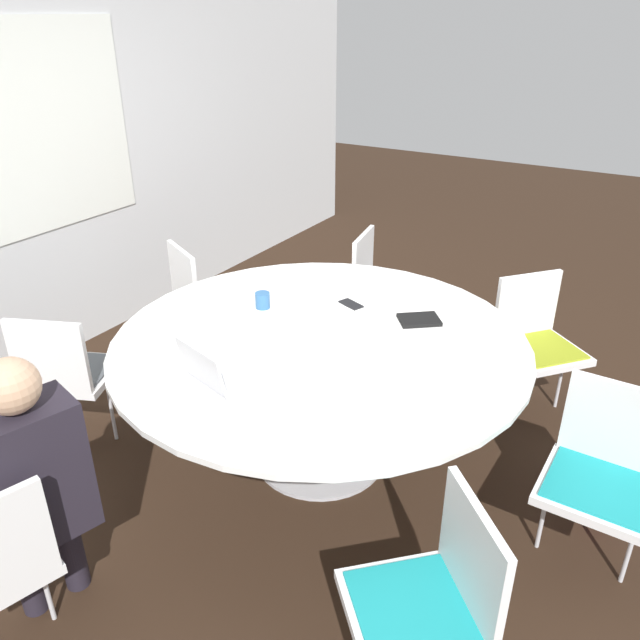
{
  "coord_description": "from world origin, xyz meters",
  "views": [
    {
      "loc": [
        -2.36,
        -1.42,
        2.22
      ],
      "look_at": [
        0.0,
        0.0,
        0.85
      ],
      "focal_mm": 35.0,
      "sensor_mm": 36.0,
      "label": 1
    }
  ],
  "objects_px": {
    "chair_4": "(379,282)",
    "laptop": "(212,374)",
    "chair_3": "(536,336)",
    "chair_6": "(66,368)",
    "chair_1": "(432,595)",
    "chair_2": "(602,467)",
    "handbag": "(604,482)",
    "chair_5": "(203,293)",
    "spiral_notebook": "(419,320)",
    "person_0": "(33,477)",
    "cell_phone": "(351,304)",
    "coffee_cup": "(263,300)"
  },
  "relations": [
    {
      "from": "chair_4",
      "to": "laptop",
      "type": "height_order",
      "value": "laptop"
    },
    {
      "from": "chair_3",
      "to": "chair_6",
      "type": "xyz_separation_m",
      "value": [
        -1.69,
        2.07,
        0.0
      ]
    },
    {
      "from": "chair_1",
      "to": "chair_6",
      "type": "distance_m",
      "value": 2.26
    },
    {
      "from": "chair_6",
      "to": "chair_3",
      "type": "bearing_deg",
      "value": 16.14
    },
    {
      "from": "chair_2",
      "to": "chair_4",
      "type": "bearing_deg",
      "value": -36.18
    },
    {
      "from": "chair_6",
      "to": "handbag",
      "type": "relative_size",
      "value": 2.34
    },
    {
      "from": "chair_1",
      "to": "chair_2",
      "type": "bearing_deg",
      "value": -64.9
    },
    {
      "from": "chair_5",
      "to": "laptop",
      "type": "distance_m",
      "value": 1.62
    },
    {
      "from": "laptop",
      "to": "chair_1",
      "type": "bearing_deg",
      "value": -179.84
    },
    {
      "from": "chair_2",
      "to": "laptop",
      "type": "xyz_separation_m",
      "value": [
        -0.65,
        1.55,
        0.31
      ]
    },
    {
      "from": "chair_1",
      "to": "laptop",
      "type": "height_order",
      "value": "laptop"
    },
    {
      "from": "chair_3",
      "to": "chair_5",
      "type": "distance_m",
      "value": 2.17
    },
    {
      "from": "chair_5",
      "to": "spiral_notebook",
      "type": "relative_size",
      "value": 3.27
    },
    {
      "from": "chair_4",
      "to": "spiral_notebook",
      "type": "distance_m",
      "value": 1.16
    },
    {
      "from": "person_0",
      "to": "cell_phone",
      "type": "relative_size",
      "value": 7.65
    },
    {
      "from": "person_0",
      "to": "chair_1",
      "type": "bearing_deg",
      "value": -57.2
    },
    {
      "from": "laptop",
      "to": "chair_2",
      "type": "bearing_deg",
      "value": -141.66
    },
    {
      "from": "chair_5",
      "to": "chair_6",
      "type": "relative_size",
      "value": 1.0
    },
    {
      "from": "laptop",
      "to": "handbag",
      "type": "relative_size",
      "value": 0.99
    },
    {
      "from": "chair_4",
      "to": "laptop",
      "type": "relative_size",
      "value": 2.35
    },
    {
      "from": "laptop",
      "to": "person_0",
      "type": "bearing_deg",
      "value": 88.94
    },
    {
      "from": "chair_3",
      "to": "spiral_notebook",
      "type": "height_order",
      "value": "chair_3"
    },
    {
      "from": "chair_6",
      "to": "coffee_cup",
      "type": "bearing_deg",
      "value": 20.36
    },
    {
      "from": "chair_1",
      "to": "person_0",
      "type": "bearing_deg",
      "value": 63.34
    },
    {
      "from": "chair_1",
      "to": "chair_4",
      "type": "distance_m",
      "value": 2.63
    },
    {
      "from": "chair_5",
      "to": "laptop",
      "type": "relative_size",
      "value": 2.35
    },
    {
      "from": "chair_6",
      "to": "spiral_notebook",
      "type": "distance_m",
      "value": 1.91
    },
    {
      "from": "coffee_cup",
      "to": "cell_phone",
      "type": "distance_m",
      "value": 0.49
    },
    {
      "from": "laptop",
      "to": "chair_5",
      "type": "bearing_deg",
      "value": -31.4
    },
    {
      "from": "handbag",
      "to": "spiral_notebook",
      "type": "bearing_deg",
      "value": 89.2
    },
    {
      "from": "chair_2",
      "to": "chair_6",
      "type": "distance_m",
      "value": 2.68
    },
    {
      "from": "coffee_cup",
      "to": "handbag",
      "type": "xyz_separation_m",
      "value": [
        0.27,
        -1.84,
        -0.65
      ]
    },
    {
      "from": "person_0",
      "to": "cell_phone",
      "type": "xyz_separation_m",
      "value": [
        1.8,
        -0.35,
        0.06
      ]
    },
    {
      "from": "person_0",
      "to": "handbag",
      "type": "distance_m",
      "value": 2.59
    },
    {
      "from": "person_0",
      "to": "coffee_cup",
      "type": "relative_size",
      "value": 13.47
    },
    {
      "from": "chair_3",
      "to": "chair_1",
      "type": "bearing_deg",
      "value": 44.94
    },
    {
      "from": "chair_2",
      "to": "laptop",
      "type": "relative_size",
      "value": 2.35
    },
    {
      "from": "laptop",
      "to": "handbag",
      "type": "xyz_separation_m",
      "value": [
        1.03,
        -1.56,
        -0.67
      ]
    },
    {
      "from": "chair_3",
      "to": "coffee_cup",
      "type": "bearing_deg",
      "value": -13.33
    },
    {
      "from": "handbag",
      "to": "chair_1",
      "type": "bearing_deg",
      "value": 163.99
    },
    {
      "from": "chair_5",
      "to": "person_0",
      "type": "bearing_deg",
      "value": -39.58
    },
    {
      "from": "chair_1",
      "to": "chair_4",
      "type": "xyz_separation_m",
      "value": [
        2.28,
        1.31,
        0.0
      ]
    },
    {
      "from": "chair_1",
      "to": "spiral_notebook",
      "type": "xyz_separation_m",
      "value": [
        1.37,
        0.65,
        0.26
      ]
    },
    {
      "from": "chair_4",
      "to": "person_0",
      "type": "xyz_separation_m",
      "value": [
        -2.71,
        0.09,
        0.2
      ]
    },
    {
      "from": "chair_4",
      "to": "chair_6",
      "type": "bearing_deg",
      "value": -35.87
    },
    {
      "from": "handbag",
      "to": "chair_2",
      "type": "bearing_deg",
      "value": 177.79
    },
    {
      "from": "chair_3",
      "to": "chair_4",
      "type": "height_order",
      "value": "same"
    },
    {
      "from": "chair_1",
      "to": "spiral_notebook",
      "type": "bearing_deg",
      "value": -18.6
    },
    {
      "from": "chair_3",
      "to": "cell_phone",
      "type": "bearing_deg",
      "value": -12.91
    },
    {
      "from": "chair_2",
      "to": "chair_6",
      "type": "xyz_separation_m",
      "value": [
        -0.63,
        2.61,
        0.0
      ]
    }
  ]
}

